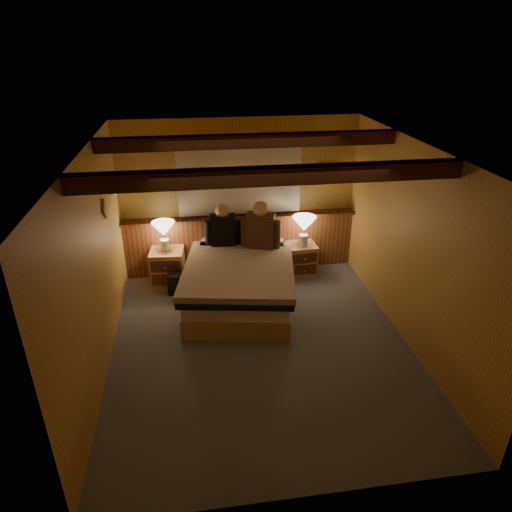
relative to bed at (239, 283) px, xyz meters
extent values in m
plane|color=slate|center=(0.14, -0.97, -0.33)|extent=(4.20, 4.20, 0.00)
plane|color=gold|center=(0.14, -0.97, 2.07)|extent=(4.20, 4.20, 0.00)
plane|color=gold|center=(0.14, 1.13, 0.87)|extent=(3.60, 0.00, 3.60)
plane|color=gold|center=(-1.66, -0.97, 0.87)|extent=(0.00, 4.20, 4.20)
plane|color=gold|center=(1.94, -0.97, 0.87)|extent=(0.00, 4.20, 4.20)
plane|color=gold|center=(0.14, -3.07, 0.87)|extent=(3.60, 0.00, 3.60)
cube|color=brown|center=(0.14, 1.07, 0.12)|extent=(3.60, 0.12, 0.90)
cube|color=brown|center=(0.14, 1.01, 0.59)|extent=(3.60, 0.22, 0.04)
cylinder|color=#442511|center=(0.14, 1.05, 1.72)|extent=(2.10, 0.05, 0.05)
sphere|color=#442511|center=(-0.91, 1.05, 1.72)|extent=(0.08, 0.08, 0.08)
sphere|color=#442511|center=(1.19, 1.05, 1.72)|extent=(0.08, 0.08, 0.08)
cube|color=silver|center=(0.14, 1.06, 1.17)|extent=(1.85, 0.08, 1.05)
cube|color=#442511|center=(0.14, -1.57, 1.98)|extent=(3.60, 0.15, 0.16)
cube|color=#442511|center=(0.14, -0.07, 1.98)|extent=(3.60, 0.15, 0.16)
cylinder|color=silver|center=(-1.60, 0.63, 1.42)|extent=(0.03, 0.55, 0.03)
torus|color=silver|center=(-1.57, 0.48, 1.30)|extent=(0.01, 0.21, 0.21)
torus|color=silver|center=(-1.57, 0.71, 1.30)|extent=(0.01, 0.21, 0.21)
cube|color=tan|center=(1.49, 1.11, 1.22)|extent=(0.30, 0.03, 0.25)
cube|color=beige|center=(1.49, 1.09, 1.22)|extent=(0.24, 0.01, 0.19)
cube|color=tan|center=(0.00, 0.02, -0.20)|extent=(1.66, 2.03, 0.27)
cube|color=white|center=(0.00, 0.02, 0.05)|extent=(1.62, 1.99, 0.22)
cube|color=black|center=(-0.04, -0.21, 0.19)|extent=(1.66, 1.69, 0.07)
cube|color=pink|center=(-0.02, -0.09, 0.25)|extent=(1.73, 1.87, 0.11)
cube|color=white|center=(-0.21, 0.78, 0.23)|extent=(0.59, 0.40, 0.15)
cube|color=white|center=(0.47, 0.66, 0.23)|extent=(0.59, 0.40, 0.15)
cube|color=tan|center=(-1.01, 0.79, -0.06)|extent=(0.53, 0.48, 0.54)
cube|color=brown|center=(-1.03, 0.58, 0.04)|extent=(0.44, 0.06, 0.19)
cube|color=brown|center=(-1.03, 0.58, -0.17)|extent=(0.44, 0.06, 0.19)
cylinder|color=silver|center=(-1.03, 0.58, 0.04)|extent=(0.03, 0.03, 0.03)
cylinder|color=silver|center=(-1.03, 0.58, -0.17)|extent=(0.03, 0.03, 0.03)
cube|color=tan|center=(1.07, 0.80, -0.09)|extent=(0.47, 0.42, 0.49)
cube|color=brown|center=(1.08, 0.61, 0.01)|extent=(0.40, 0.04, 0.17)
cube|color=brown|center=(1.08, 0.61, -0.18)|extent=(0.40, 0.04, 0.17)
cylinder|color=silver|center=(1.08, 0.61, 0.01)|extent=(0.03, 0.03, 0.03)
cylinder|color=silver|center=(1.08, 0.61, -0.18)|extent=(0.03, 0.03, 0.03)
cylinder|color=silver|center=(-1.02, 0.81, 0.29)|extent=(0.13, 0.13, 0.17)
cylinder|color=silver|center=(-1.02, 0.81, 0.41)|extent=(0.02, 0.02, 0.10)
cone|color=#FFEFC6|center=(-1.02, 0.81, 0.55)|extent=(0.34, 0.34, 0.21)
cylinder|color=silver|center=(1.09, 0.76, 0.25)|extent=(0.14, 0.14, 0.18)
cylinder|color=silver|center=(1.09, 0.76, 0.37)|extent=(0.02, 0.02, 0.10)
cone|color=#FFEFC6|center=(1.09, 0.76, 0.53)|extent=(0.37, 0.37, 0.22)
cube|color=black|center=(-0.15, 0.69, 0.52)|extent=(0.38, 0.23, 0.48)
cylinder|color=black|center=(-0.36, 0.70, 0.48)|extent=(0.12, 0.12, 0.38)
cylinder|color=black|center=(0.06, 0.67, 0.48)|extent=(0.12, 0.12, 0.38)
sphere|color=tan|center=(-0.15, 0.69, 0.83)|extent=(0.21, 0.21, 0.21)
cube|color=#4B2F1E|center=(0.38, 0.52, 0.54)|extent=(0.45, 0.35, 0.53)
cylinder|color=#4B2F1E|center=(0.16, 0.59, 0.50)|extent=(0.13, 0.13, 0.42)
cylinder|color=#4B2F1E|center=(0.60, 0.45, 0.50)|extent=(0.13, 0.13, 0.42)
sphere|color=tan|center=(0.38, 0.52, 0.88)|extent=(0.23, 0.23, 0.23)
cube|color=black|center=(-0.72, 0.46, -0.17)|extent=(0.58, 0.42, 0.31)
cylinder|color=black|center=(-0.72, 0.46, 0.00)|extent=(0.15, 0.32, 0.08)
camera|label=1|loc=(-0.59, -5.51, 3.13)|focal=32.00mm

